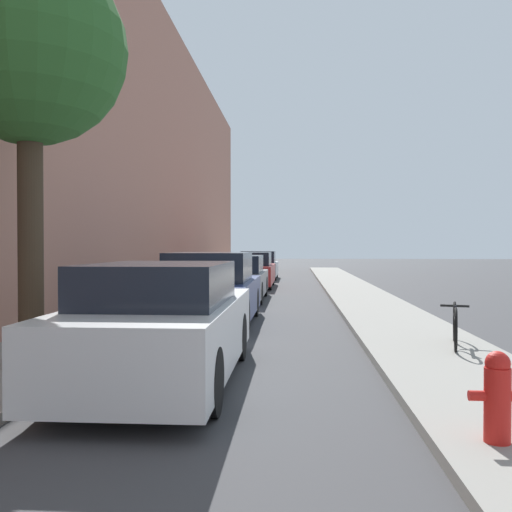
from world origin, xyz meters
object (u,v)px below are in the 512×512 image
Objects in this scene: parked_car_grey at (238,279)px; parked_car_red at (250,271)px; parked_car_navy at (211,290)px; parked_car_silver at (259,266)px; fire_hydrant at (497,396)px; parked_car_white at (163,325)px; bicycle at (455,325)px; street_tree_near at (29,51)px.

parked_car_red is (-0.05, 5.33, 0.02)m from parked_car_grey.
parked_car_silver is (-0.04, 16.37, -0.05)m from parked_car_navy.
parked_car_red reaches higher than fire_hydrant.
parked_car_white is 15.78m from parked_car_red.
parked_car_silver is at bearing 116.99° from bicycle.
bicycle is at bearing 14.18° from street_tree_near.
parked_car_silver is at bearing 98.19° from fire_hydrant.
bicycle is at bearing -72.69° from parked_car_red.
parked_car_grey is at bearing -89.47° from parked_car_red.
parked_car_navy is at bearing 92.09° from parked_car_white.
parked_car_red is 15.73m from street_tree_near.
parked_car_navy reaches higher than parked_car_grey.
parked_car_navy is 0.98× the size of parked_car_grey.
parked_car_red is at bearing 90.16° from parked_car_navy.
parked_car_grey is 9.38m from bicycle.
street_tree_near is (-1.72, -15.22, 3.58)m from parked_car_red.
street_tree_near is at bearing -111.02° from parked_car_navy.
parked_car_grey is at bearing 104.81° from fire_hydrant.
parked_car_navy reaches higher than fire_hydrant.
parked_car_white is 4.08m from street_tree_near.
street_tree_near reaches higher than fire_hydrant.
bicycle is (4.27, -13.71, -0.22)m from parked_car_red.
parked_car_red is 6.11× the size of fire_hydrant.
parked_car_white is at bearing -89.22° from parked_car_red.
parked_car_silver is at bearing 85.33° from street_tree_near.
parked_car_grey is at bearing 90.91° from parked_car_white.
fire_hydrant is (3.35, -12.66, -0.17)m from parked_car_grey.
parked_car_silver is at bearing 90.13° from parked_car_navy.
street_tree_near is at bearing -151.27° from bicycle.
parked_car_silver is 19.87m from bicycle.
parked_car_grey is 6.14× the size of fire_hydrant.
fire_hydrant reaches higher than bicycle.
parked_car_navy is (-0.19, 5.10, 0.02)m from parked_car_white.
street_tree_near reaches higher than parked_car_red.
street_tree_near is at bearing -100.13° from parked_car_grey.
parked_car_white is at bearing -138.38° from bicycle.
parked_car_navy is 6.00× the size of fire_hydrant.
parked_car_white is 10.45m from parked_car_grey.
parked_car_silver is (-0.06, 11.03, 0.01)m from parked_car_grey.
fire_hydrant is (3.37, -7.32, -0.23)m from parked_car_navy.
parked_car_grey is at bearing 79.87° from street_tree_near.
fire_hydrant is at bearing -65.28° from parked_car_navy.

